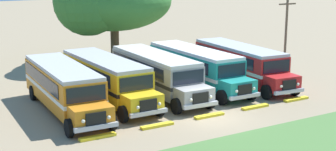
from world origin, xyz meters
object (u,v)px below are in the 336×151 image
Objects in this scene: parked_bus_slot_0 at (64,86)px; parked_bus_slot_3 at (196,66)px; parked_bus_slot_1 at (106,77)px; utility_pole at (286,32)px; parked_bus_slot_2 at (156,72)px; parked_bus_slot_4 at (241,62)px.

parked_bus_slot_3 is (10.39, 0.78, 0.00)m from parked_bus_slot_0.
parked_bus_slot_0 is at bearing -76.40° from parked_bus_slot_1.
utility_pole reaches higher than parked_bus_slot_3.
parked_bus_slot_2 is 7.26m from parked_bus_slot_4.
parked_bus_slot_0 is 1.00× the size of parked_bus_slot_1.
parked_bus_slot_2 is at bearing -177.14° from utility_pole.
parked_bus_slot_0 is 1.00× the size of parked_bus_slot_3.
parked_bus_slot_1 is 1.71× the size of utility_pole.
parked_bus_slot_2 and parked_bus_slot_4 have the same top height.
parked_bus_slot_4 is at bearing -169.86° from utility_pole.
parked_bus_slot_1 and parked_bus_slot_2 have the same top height.
parked_bus_slot_3 is (3.51, 0.22, 0.00)m from parked_bus_slot_2.
parked_bus_slot_1 is at bearing 106.77° from parked_bus_slot_0.
parked_bus_slot_0 is 19.84m from utility_pole.
parked_bus_slot_0 and parked_bus_slot_3 have the same top height.
parked_bus_slot_3 is at bearing 96.95° from parked_bus_slot_0.
parked_bus_slot_4 is (7.25, -0.36, 0.00)m from parked_bus_slot_2.
parked_bus_slot_1 is (3.21, 0.81, 0.00)m from parked_bus_slot_0.
utility_pole is (12.83, 0.64, 1.84)m from parked_bus_slot_2.
utility_pole is (19.71, 1.21, 1.84)m from parked_bus_slot_0.
parked_bus_slot_1 is at bearing -89.20° from parked_bus_slot_3.
parked_bus_slot_0 is at bearing -176.50° from utility_pole.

